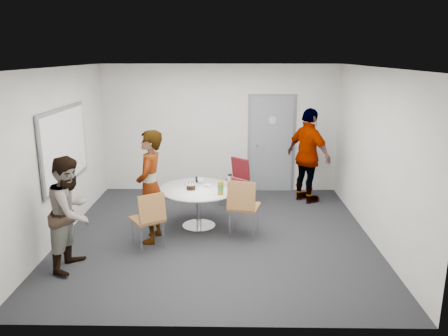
{
  "coord_description": "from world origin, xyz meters",
  "views": [
    {
      "loc": [
        0.24,
        -6.68,
        2.9
      ],
      "look_at": [
        0.12,
        0.25,
        1.08
      ],
      "focal_mm": 35.0,
      "sensor_mm": 36.0,
      "label": 1
    }
  ],
  "objects_px": {
    "chair_near_right": "(243,203)",
    "chair_far": "(236,177)",
    "person_main": "(150,187)",
    "table": "(200,194)",
    "person_left": "(71,213)",
    "whiteboard": "(65,146)",
    "person_right": "(308,156)",
    "door": "(271,144)",
    "chair_near_left": "(149,215)"
  },
  "relations": [
    {
      "from": "door",
      "to": "person_main",
      "type": "xyz_separation_m",
      "value": [
        -2.12,
        -2.69,
        -0.13
      ]
    },
    {
      "from": "chair_near_right",
      "to": "chair_far",
      "type": "height_order",
      "value": "chair_near_right"
    },
    {
      "from": "person_main",
      "to": "person_right",
      "type": "bearing_deg",
      "value": 129.33
    },
    {
      "from": "table",
      "to": "person_main",
      "type": "bearing_deg",
      "value": -141.52
    },
    {
      "from": "chair_near_right",
      "to": "person_right",
      "type": "xyz_separation_m",
      "value": [
        1.34,
        1.85,
        0.34
      ]
    },
    {
      "from": "door",
      "to": "table",
      "type": "distance_m",
      "value": 2.57
    },
    {
      "from": "table",
      "to": "door",
      "type": "bearing_deg",
      "value": 56.62
    },
    {
      "from": "person_main",
      "to": "table",
      "type": "bearing_deg",
      "value": 132.85
    },
    {
      "from": "person_main",
      "to": "person_right",
      "type": "height_order",
      "value": "person_right"
    },
    {
      "from": "table",
      "to": "chair_near_right",
      "type": "distance_m",
      "value": 0.87
    },
    {
      "from": "person_main",
      "to": "person_left",
      "type": "relative_size",
      "value": 1.12
    },
    {
      "from": "person_left",
      "to": "chair_near_right",
      "type": "bearing_deg",
      "value": -60.21
    },
    {
      "from": "person_left",
      "to": "table",
      "type": "bearing_deg",
      "value": -41.25
    },
    {
      "from": "whiteboard",
      "to": "person_main",
      "type": "height_order",
      "value": "whiteboard"
    },
    {
      "from": "whiteboard",
      "to": "chair_near_right",
      "type": "distance_m",
      "value": 3.03
    },
    {
      "from": "door",
      "to": "person_right",
      "type": "height_order",
      "value": "door"
    },
    {
      "from": "person_right",
      "to": "chair_far",
      "type": "bearing_deg",
      "value": 63.72
    },
    {
      "from": "door",
      "to": "chair_near_left",
      "type": "relative_size",
      "value": 2.32
    },
    {
      "from": "person_main",
      "to": "person_left",
      "type": "xyz_separation_m",
      "value": [
        -0.93,
        -0.9,
        -0.1
      ]
    },
    {
      "from": "door",
      "to": "chair_far",
      "type": "xyz_separation_m",
      "value": [
        -0.76,
        -0.99,
        -0.46
      ]
    },
    {
      "from": "table",
      "to": "chair_far",
      "type": "xyz_separation_m",
      "value": [
        0.64,
        1.13,
        -0.03
      ]
    },
    {
      "from": "whiteboard",
      "to": "table",
      "type": "bearing_deg",
      "value": 4.35
    },
    {
      "from": "whiteboard",
      "to": "chair_far",
      "type": "xyz_separation_m",
      "value": [
        2.8,
        1.3,
        -0.88
      ]
    },
    {
      "from": "table",
      "to": "chair_near_right",
      "type": "height_order",
      "value": "chair_near_right"
    },
    {
      "from": "whiteboard",
      "to": "chair_near_right",
      "type": "xyz_separation_m",
      "value": [
        2.89,
        -0.31,
        -0.84
      ]
    },
    {
      "from": "whiteboard",
      "to": "person_left",
      "type": "xyz_separation_m",
      "value": [
        0.51,
        -1.31,
        -0.66
      ]
    },
    {
      "from": "whiteboard",
      "to": "table",
      "type": "relative_size",
      "value": 1.43
    },
    {
      "from": "person_left",
      "to": "person_right",
      "type": "distance_m",
      "value": 4.68
    },
    {
      "from": "chair_far",
      "to": "person_main",
      "type": "height_order",
      "value": "person_main"
    },
    {
      "from": "chair_near_left",
      "to": "person_left",
      "type": "bearing_deg",
      "value": 175.47
    },
    {
      "from": "table",
      "to": "chair_near_left",
      "type": "xyz_separation_m",
      "value": [
        -0.69,
        -0.93,
        -0.04
      ]
    },
    {
      "from": "person_main",
      "to": "person_left",
      "type": "height_order",
      "value": "person_main"
    },
    {
      "from": "door",
      "to": "whiteboard",
      "type": "relative_size",
      "value": 1.12
    },
    {
      "from": "chair_far",
      "to": "chair_near_left",
      "type": "bearing_deg",
      "value": 99.1
    },
    {
      "from": "whiteboard",
      "to": "table",
      "type": "distance_m",
      "value": 2.33
    },
    {
      "from": "door",
      "to": "whiteboard",
      "type": "xyz_separation_m",
      "value": [
        -3.56,
        -2.28,
        0.42
      ]
    },
    {
      "from": "table",
      "to": "chair_near_right",
      "type": "xyz_separation_m",
      "value": [
        0.72,
        -0.48,
        0.01
      ]
    },
    {
      "from": "chair_near_left",
      "to": "person_main",
      "type": "height_order",
      "value": "person_main"
    },
    {
      "from": "whiteboard",
      "to": "person_left",
      "type": "bearing_deg",
      "value": -68.69
    },
    {
      "from": "chair_near_left",
      "to": "person_left",
      "type": "height_order",
      "value": "person_left"
    },
    {
      "from": "door",
      "to": "person_left",
      "type": "relative_size",
      "value": 1.33
    },
    {
      "from": "chair_near_left",
      "to": "chair_near_right",
      "type": "xyz_separation_m",
      "value": [
        1.41,
        0.45,
        0.05
      ]
    },
    {
      "from": "chair_near_left",
      "to": "person_right",
      "type": "bearing_deg",
      "value": 5.99
    },
    {
      "from": "door",
      "to": "person_left",
      "type": "height_order",
      "value": "door"
    },
    {
      "from": "chair_near_left",
      "to": "chair_near_right",
      "type": "distance_m",
      "value": 1.48
    },
    {
      "from": "chair_near_left",
      "to": "chair_near_right",
      "type": "height_order",
      "value": "chair_near_right"
    },
    {
      "from": "table",
      "to": "person_main",
      "type": "relative_size",
      "value": 0.74
    },
    {
      "from": "chair_near_right",
      "to": "person_left",
      "type": "height_order",
      "value": "person_left"
    },
    {
      "from": "door",
      "to": "person_right",
      "type": "relative_size",
      "value": 1.12
    },
    {
      "from": "person_left",
      "to": "person_main",
      "type": "bearing_deg",
      "value": -38.96
    }
  ]
}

